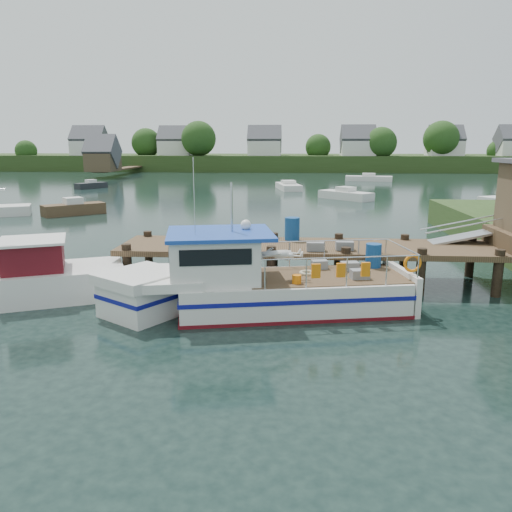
# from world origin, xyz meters

# --- Properties ---
(ground_plane) EXTENTS (160.00, 160.00, 0.00)m
(ground_plane) POSITION_xyz_m (0.00, 0.00, 0.00)
(ground_plane) COLOR black
(far_shore) EXTENTS (140.00, 42.55, 9.22)m
(far_shore) POSITION_xyz_m (0.01, 82.37, 2.10)
(far_shore) COLOR #2B411B
(far_shore) RESTS_ON ground
(dock) EXTENTS (16.60, 3.00, 4.78)m
(dock) POSITION_xyz_m (6.51, 0.01, 2.24)
(dock) COLOR #4D3924
(dock) RESTS_ON ground
(lobster_boat) EXTENTS (9.67, 4.33, 4.62)m
(lobster_boat) POSITION_xyz_m (-0.93, -3.33, 0.84)
(lobster_boat) COLOR silver
(lobster_boat) RESTS_ON ground
(work_boat) EXTENTS (7.70, 4.86, 4.16)m
(work_boat) POSITION_xyz_m (-8.91, -3.00, 0.66)
(work_boat) COLOR silver
(work_boat) RESTS_ON ground
(moored_rowboat) EXTENTS (4.16, 3.90, 1.24)m
(moored_rowboat) POSITION_xyz_m (-15.45, 16.89, 0.46)
(moored_rowboat) COLOR #4D3924
(moored_rowboat) RESTS_ON ground
(moored_far) EXTENTS (6.50, 3.09, 1.06)m
(moored_far) POSITION_xyz_m (10.71, 52.46, 0.39)
(moored_far) COLOR silver
(moored_far) RESTS_ON ground
(moored_b) EXTENTS (4.92, 4.98, 1.15)m
(moored_b) POSITION_xyz_m (5.10, 28.54, 0.43)
(moored_b) COLOR silver
(moored_b) RESTS_ON ground
(moored_d) EXTENTS (3.12, 6.22, 1.01)m
(moored_d) POSITION_xyz_m (-0.22, 38.48, 0.37)
(moored_d) COLOR silver
(moored_d) RESTS_ON ground
(moored_e) EXTENTS (3.04, 3.73, 1.01)m
(moored_e) POSITION_xyz_m (-22.84, 38.35, 0.37)
(moored_e) COLOR black
(moored_e) RESTS_ON ground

